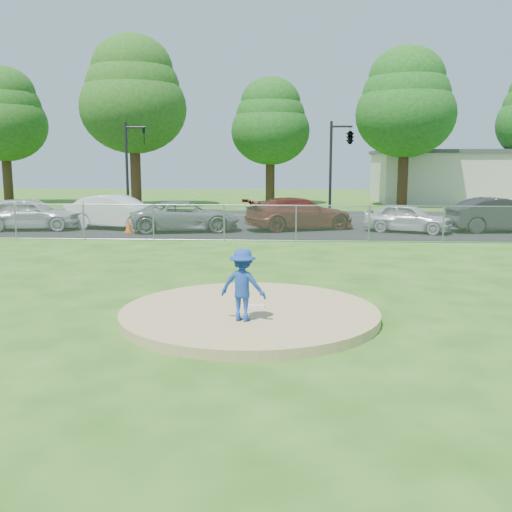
{
  "coord_description": "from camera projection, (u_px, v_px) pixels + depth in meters",
  "views": [
    {
      "loc": [
        0.9,
        -11.57,
        3.21
      ],
      "look_at": [
        0.0,
        2.0,
        1.0
      ],
      "focal_mm": 40.0,
      "sensor_mm": 36.0,
      "label": 1
    }
  ],
  "objects": [
    {
      "name": "parked_car_charcoal",
      "position": [
        501.0,
        215.0,
        26.89
      ],
      "size": [
        5.04,
        2.25,
        1.61
      ],
      "primitive_type": "imported",
      "rotation": [
        0.0,
        0.0,
        1.69
      ],
      "color": "#232325",
      "rests_on": "parking_lot"
    },
    {
      "name": "parked_car_white",
      "position": [
        118.0,
        212.0,
        28.04
      ],
      "size": [
        5.31,
        2.94,
        1.66
      ],
      "primitive_type": "imported",
      "rotation": [
        0.0,
        0.0,
        1.32
      ],
      "color": "white",
      "rests_on": "parking_lot"
    },
    {
      "name": "tree_right",
      "position": [
        406.0,
        102.0,
        41.66
      ],
      "size": [
        7.28,
        7.28,
        11.63
      ],
      "color": "#341D13",
      "rests_on": "ground"
    },
    {
      "name": "parked_car_pearl",
      "position": [
        408.0,
        218.0,
        26.73
      ],
      "size": [
        4.32,
        3.0,
        1.36
      ],
      "primitive_type": "imported",
      "rotation": [
        0.0,
        0.0,
        1.19
      ],
      "color": "silver",
      "rests_on": "parking_lot"
    },
    {
      "name": "parked_car_silver",
      "position": [
        30.0,
        214.0,
        27.58
      ],
      "size": [
        4.93,
        2.54,
        1.6
      ],
      "primitive_type": "imported",
      "rotation": [
        0.0,
        0.0,
        1.71
      ],
      "color": "#B6B6BB",
      "rests_on": "parking_lot"
    },
    {
      "name": "parked_car_gray",
      "position": [
        185.0,
        216.0,
        27.13
      ],
      "size": [
        5.51,
        3.36,
        1.43
      ],
      "primitive_type": "imported",
      "rotation": [
        0.0,
        0.0,
        1.78
      ],
      "color": "gray",
      "rests_on": "parking_lot"
    },
    {
      "name": "parking_lot",
      "position": [
        275.0,
        229.0,
        28.22
      ],
      "size": [
        50.0,
        8.0,
        0.01
      ],
      "primitive_type": "cube",
      "color": "black",
      "rests_on": "ground"
    },
    {
      "name": "pitching_rubber",
      "position": [
        250.0,
        306.0,
        12.13
      ],
      "size": [
        0.6,
        0.15,
        0.04
      ],
      "primitive_type": "cube",
      "color": "white",
      "rests_on": "pitchers_mound"
    },
    {
      "name": "traffic_signal_center",
      "position": [
        348.0,
        139.0,
        32.63
      ],
      "size": [
        1.42,
        2.48,
        5.6
      ],
      "color": "black",
      "rests_on": "ground"
    },
    {
      "name": "tree_center",
      "position": [
        270.0,
        121.0,
        44.48
      ],
      "size": [
        6.16,
        6.16,
        9.84
      ],
      "color": "#332112",
      "rests_on": "ground"
    },
    {
      "name": "pitcher",
      "position": [
        243.0,
        285.0,
        10.96
      ],
      "size": [
        1.0,
        0.72,
        1.4
      ],
      "primitive_type": "imported",
      "rotation": [
        0.0,
        0.0,
        2.9
      ],
      "color": "#1B3E98",
      "rests_on": "pitchers_mound"
    },
    {
      "name": "tree_far_left",
      "position": [
        3.0,
        114.0,
        44.77
      ],
      "size": [
        6.72,
        6.72,
        10.74
      ],
      "color": "#322012",
      "rests_on": "ground"
    },
    {
      "name": "ground",
      "position": [
        270.0,
        248.0,
        21.82
      ],
      "size": [
        120.0,
        120.0,
        0.0
      ],
      "primitive_type": "plane",
      "color": "#255512",
      "rests_on": "ground"
    },
    {
      "name": "pitchers_mound",
      "position": [
        250.0,
        314.0,
        11.95
      ],
      "size": [
        5.4,
        5.4,
        0.2
      ],
      "primitive_type": "cylinder",
      "color": "tan",
      "rests_on": "ground"
    },
    {
      "name": "tree_left",
      "position": [
        133.0,
        94.0,
        41.89
      ],
      "size": [
        7.84,
        7.84,
        12.53
      ],
      "color": "#3A2215",
      "rests_on": "ground"
    },
    {
      "name": "parked_car_darkred",
      "position": [
        300.0,
        214.0,
        27.84
      ],
      "size": [
        5.81,
        4.06,
        1.56
      ],
      "primitive_type": "imported",
      "rotation": [
        0.0,
        0.0,
        1.96
      ],
      "color": "maroon",
      "rests_on": "parking_lot"
    },
    {
      "name": "traffic_signal_left",
      "position": [
        131.0,
        161.0,
        33.67
      ],
      "size": [
        1.28,
        0.2,
        5.6
      ],
      "color": "black",
      "rests_on": "ground"
    },
    {
      "name": "chain_link_fence",
      "position": [
        272.0,
        223.0,
        23.66
      ],
      "size": [
        40.0,
        0.06,
        1.5
      ],
      "primitive_type": "cube",
      "color": "gray",
      "rests_on": "ground"
    },
    {
      "name": "street",
      "position": [
        279.0,
        215.0,
        35.6
      ],
      "size": [
        60.0,
        7.0,
        0.01
      ],
      "primitive_type": "cube",
      "color": "black",
      "rests_on": "ground"
    },
    {
      "name": "commercial_building",
      "position": [
        473.0,
        176.0,
        48.0
      ],
      "size": [
        16.4,
        9.4,
        4.3
      ],
      "color": "beige",
      "rests_on": "ground"
    },
    {
      "name": "traffic_cone",
      "position": [
        129.0,
        225.0,
        26.67
      ],
      "size": [
        0.34,
        0.34,
        0.67
      ],
      "primitive_type": "cone",
      "color": "#FF5F0D",
      "rests_on": "parking_lot"
    }
  ]
}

